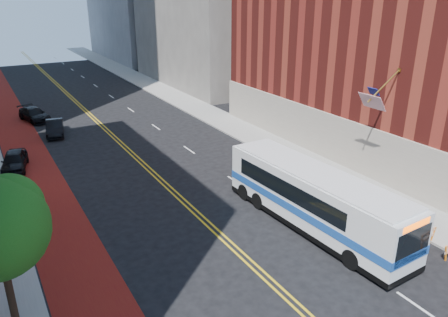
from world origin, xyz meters
The scene contains 12 objects.
ground centered at (0.00, 0.00, 0.00)m, with size 160.00×160.00×0.00m, color black.
sidewalk_right centered at (12.00, 30.00, 0.07)m, with size 4.00×140.00×0.15m, color gray.
bus_lane_paint centered at (-8.10, 30.00, 0.00)m, with size 3.60×140.00×0.01m, color maroon.
center_line_inner centered at (-0.18, 30.00, 0.00)m, with size 0.14×140.00×0.01m, color gold.
center_line_outer centered at (0.18, 30.00, 0.00)m, with size 0.14×140.00×0.01m, color gold.
lane_dashes centered at (4.80, 38.00, 0.01)m, with size 0.14×98.20×0.01m.
brick_building centered at (21.93, 12.00, 10.96)m, with size 18.73×36.00×22.00m.
construction_barriers centered at (9.60, 3.42, 0.68)m, with size 1.42×10.91×1.00m.
transit_bus centered at (5.37, 6.08, 1.91)m, with size 3.58×13.45×3.66m.
car_a centered at (-9.30, 24.92, 0.75)m, with size 1.77×4.39×1.50m, color black.
car_b centered at (-4.80, 32.54, 0.74)m, with size 1.58×4.52×1.49m, color black.
car_c centered at (-5.83, 38.88, 0.71)m, with size 2.00×4.92×1.43m, color black.
Camera 1 is at (-11.04, -11.59, 13.66)m, focal length 35.00 mm.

